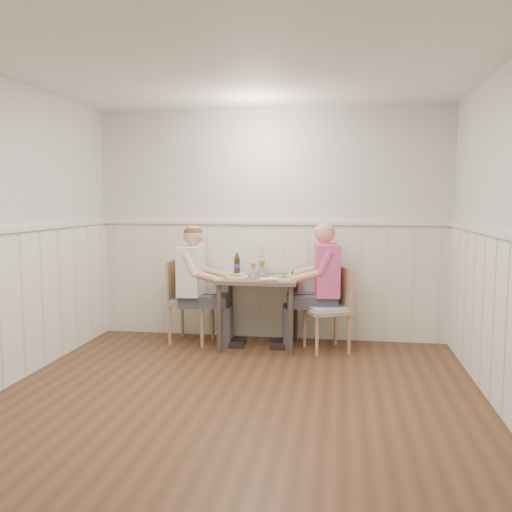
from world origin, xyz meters
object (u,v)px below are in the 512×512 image
(grass_vase, at_px, (260,260))
(man_in_pink, at_px, (323,294))
(beer_bottle, at_px, (237,264))
(chair_left, at_px, (187,298))
(chair_right, at_px, (332,306))
(diner_cream, at_px, (195,294))
(dining_table, at_px, (259,287))

(grass_vase, bearing_deg, man_in_pink, -20.30)
(beer_bottle, bearing_deg, chair_left, -159.65)
(chair_right, height_order, diner_cream, diner_cream)
(chair_right, relative_size, man_in_pink, 0.64)
(diner_cream, height_order, beer_bottle, diner_cream)
(grass_vase, bearing_deg, chair_right, -24.05)
(dining_table, distance_m, diner_cream, 0.70)
(chair_left, relative_size, man_in_pink, 0.67)
(diner_cream, xyz_separation_m, beer_bottle, (0.41, 0.29, 0.30))
(man_in_pink, distance_m, grass_vase, 0.83)
(man_in_pink, xyz_separation_m, beer_bottle, (-0.97, 0.20, 0.28))
(chair_left, height_order, man_in_pink, man_in_pink)
(chair_left, xyz_separation_m, diner_cream, (0.12, -0.10, 0.06))
(diner_cream, bearing_deg, grass_vase, 28.45)
(beer_bottle, distance_m, grass_vase, 0.27)
(dining_table, height_order, beer_bottle, beer_bottle)
(chair_right, distance_m, grass_vase, 0.99)
(man_in_pink, height_order, beer_bottle, man_in_pink)
(dining_table, bearing_deg, beer_bottle, 139.58)
(man_in_pink, distance_m, diner_cream, 1.38)
(dining_table, bearing_deg, diner_cream, -175.93)
(diner_cream, bearing_deg, dining_table, 4.07)
(diner_cream, height_order, grass_vase, diner_cream)
(dining_table, distance_m, chair_right, 0.80)
(chair_right, xyz_separation_m, chair_left, (-1.60, 0.10, 0.02))
(chair_left, xyz_separation_m, grass_vase, (0.79, 0.26, 0.41))
(dining_table, distance_m, grass_vase, 0.41)
(man_in_pink, bearing_deg, chair_right, -44.87)
(dining_table, height_order, diner_cream, diner_cream)
(man_in_pink, relative_size, diner_cream, 1.03)
(chair_left, relative_size, diner_cream, 0.69)
(man_in_pink, xyz_separation_m, grass_vase, (-0.71, 0.26, 0.33))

